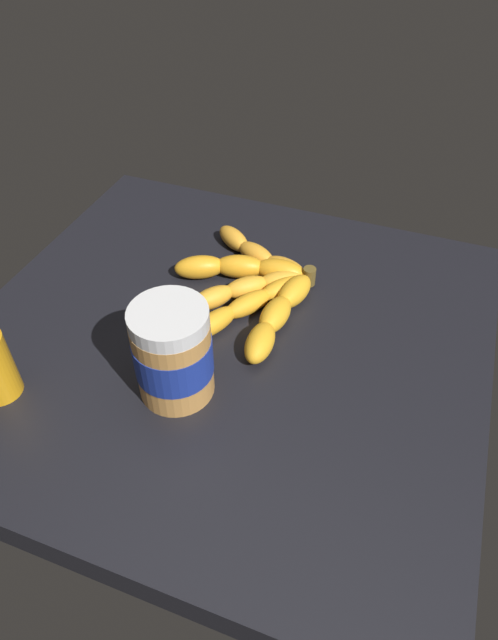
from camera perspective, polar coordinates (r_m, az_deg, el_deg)
ground_plane at (r=82.03cm, az=-2.46°, el=-2.55°), size 73.70×70.83×4.88cm
banana_bunch at (r=85.42cm, az=0.59°, el=3.56°), size 23.08×29.28×3.79cm
peanut_butter_jar at (r=68.97cm, az=-7.82°, el=-3.40°), size 9.89×9.89×13.56cm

